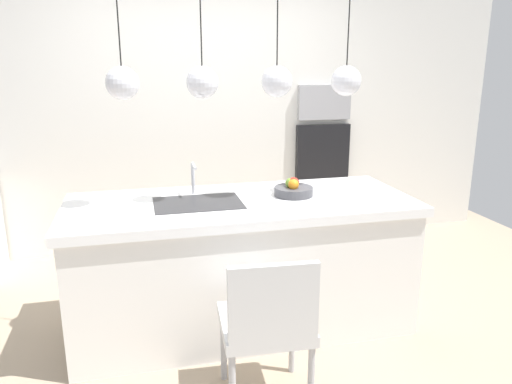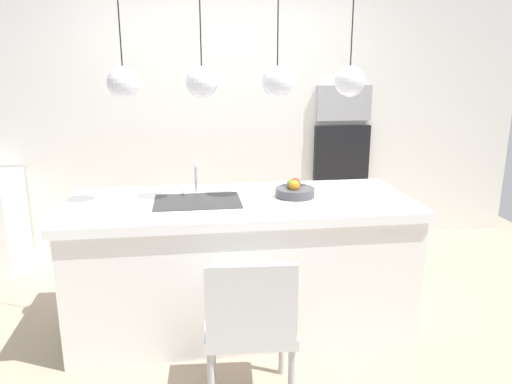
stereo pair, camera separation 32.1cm
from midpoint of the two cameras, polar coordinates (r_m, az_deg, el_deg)
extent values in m
plane|color=tan|center=(3.55, -4.30, -15.05)|extent=(6.60, 6.60, 0.00)
cube|color=silver|center=(4.74, -7.99, 9.06)|extent=(6.00, 0.10, 2.60)
cube|color=white|center=(3.37, -4.44, -8.87)|extent=(2.21, 0.86, 0.84)
cube|color=white|center=(3.21, -4.60, -1.53)|extent=(2.27, 0.92, 0.06)
cube|color=#2D2D30|center=(3.17, -9.68, -1.41)|extent=(0.56, 0.40, 0.02)
cylinder|color=silver|center=(3.38, -10.08, 1.57)|extent=(0.02, 0.02, 0.22)
cylinder|color=silver|center=(3.28, -10.06, 2.95)|extent=(0.02, 0.16, 0.02)
cylinder|color=#4C4C51|center=(3.30, 1.65, 0.05)|extent=(0.26, 0.26, 0.06)
sphere|color=#B22D1E|center=(3.29, 1.63, 1.04)|extent=(0.08, 0.08, 0.08)
sphere|color=olive|center=(3.29, 1.27, 1.02)|extent=(0.07, 0.07, 0.07)
sphere|color=orange|center=(3.25, 1.60, 0.84)|extent=(0.07, 0.07, 0.07)
cube|color=#9E9EA3|center=(4.93, 6.09, 10.39)|extent=(0.54, 0.08, 0.34)
cube|color=black|center=(4.99, 5.94, 4.66)|extent=(0.56, 0.08, 0.56)
cube|color=silver|center=(2.65, -2.54, -15.21)|extent=(0.49, 0.48, 0.06)
cube|color=silver|center=(2.36, -1.92, -12.95)|extent=(0.44, 0.07, 0.39)
cylinder|color=#B2B2B7|center=(2.96, 1.02, -16.98)|extent=(0.04, 0.04, 0.42)
cylinder|color=#B2B2B7|center=(2.92, -7.10, -17.58)|extent=(0.04, 0.04, 0.42)
cylinder|color=#B2B2B7|center=(2.64, 2.76, -21.41)|extent=(0.04, 0.04, 0.42)
sphere|color=silver|center=(3.05, -18.36, 11.98)|extent=(0.20, 0.20, 0.20)
cylinder|color=black|center=(3.06, -19.00, 19.42)|extent=(0.01, 0.01, 0.60)
sphere|color=silver|center=(3.05, -9.36, 12.53)|extent=(0.20, 0.20, 0.20)
cylinder|color=black|center=(3.06, -9.69, 19.98)|extent=(0.01, 0.01, 0.60)
sphere|color=silver|center=(3.13, -0.55, 12.77)|extent=(0.20, 0.20, 0.20)
cylinder|color=black|center=(3.14, -0.57, 20.06)|extent=(0.01, 0.01, 0.60)
sphere|color=silver|center=(3.27, 7.68, 12.74)|extent=(0.20, 0.20, 0.20)
cylinder|color=black|center=(3.28, 7.94, 19.71)|extent=(0.01, 0.01, 0.60)
camera|label=1|loc=(0.16, -92.86, -0.76)|focal=34.22mm
camera|label=2|loc=(0.16, 87.14, 0.76)|focal=34.22mm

